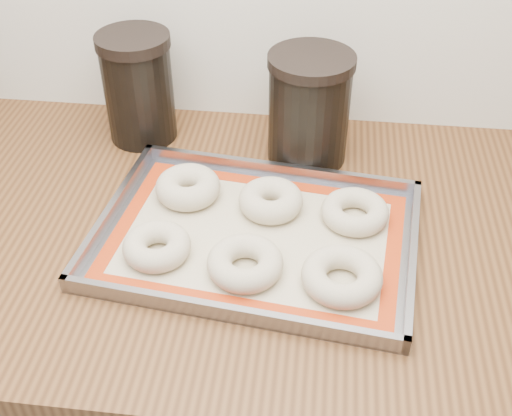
# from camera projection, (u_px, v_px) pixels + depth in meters

# --- Properties ---
(cabinet) EXTENTS (3.00, 0.65, 0.86)m
(cabinet) POSITION_uv_depth(u_px,v_px,m) (168.00, 397.00, 1.28)
(cabinet) COLOR #5A665A
(cabinet) RESTS_ON floor
(countertop) EXTENTS (3.06, 0.68, 0.04)m
(countertop) POSITION_uv_depth(u_px,v_px,m) (143.00, 227.00, 1.00)
(countertop) COLOR brown
(countertop) RESTS_ON cabinet
(baking_tray) EXTENTS (0.49, 0.38, 0.03)m
(baking_tray) POSITION_uv_depth(u_px,v_px,m) (256.00, 236.00, 0.94)
(baking_tray) COLOR gray
(baking_tray) RESTS_ON countertop
(baking_mat) EXTENTS (0.45, 0.34, 0.00)m
(baking_mat) POSITION_uv_depth(u_px,v_px,m) (256.00, 237.00, 0.94)
(baking_mat) COLOR #C6B793
(baking_mat) RESTS_ON baking_tray
(bagel_front_left) EXTENTS (0.13, 0.13, 0.03)m
(bagel_front_left) POSITION_uv_depth(u_px,v_px,m) (157.00, 246.00, 0.90)
(bagel_front_left) COLOR beige
(bagel_front_left) RESTS_ON baking_mat
(bagel_front_mid) EXTENTS (0.12, 0.12, 0.03)m
(bagel_front_mid) POSITION_uv_depth(u_px,v_px,m) (245.00, 263.00, 0.88)
(bagel_front_mid) COLOR beige
(bagel_front_mid) RESTS_ON baking_mat
(bagel_front_right) EXTENTS (0.13, 0.13, 0.03)m
(bagel_front_right) POSITION_uv_depth(u_px,v_px,m) (342.00, 276.00, 0.86)
(bagel_front_right) COLOR beige
(bagel_front_right) RESTS_ON baking_mat
(bagel_back_left) EXTENTS (0.14, 0.14, 0.04)m
(bagel_back_left) POSITION_uv_depth(u_px,v_px,m) (188.00, 187.00, 1.01)
(bagel_back_left) COLOR beige
(bagel_back_left) RESTS_ON baking_mat
(bagel_back_mid) EXTENTS (0.10, 0.10, 0.04)m
(bagel_back_mid) POSITION_uv_depth(u_px,v_px,m) (271.00, 200.00, 0.98)
(bagel_back_mid) COLOR beige
(bagel_back_mid) RESTS_ON baking_mat
(bagel_back_right) EXTENTS (0.14, 0.14, 0.03)m
(bagel_back_right) POSITION_uv_depth(u_px,v_px,m) (355.00, 212.00, 0.96)
(bagel_back_right) COLOR beige
(bagel_back_right) RESTS_ON baking_mat
(canister_mid) EXTENTS (0.12, 0.12, 0.19)m
(canister_mid) POSITION_uv_depth(u_px,v_px,m) (138.00, 87.00, 1.11)
(canister_mid) COLOR black
(canister_mid) RESTS_ON countertop
(canister_right) EXTENTS (0.14, 0.14, 0.19)m
(canister_right) POSITION_uv_depth(u_px,v_px,m) (309.00, 108.00, 1.05)
(canister_right) COLOR black
(canister_right) RESTS_ON countertop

